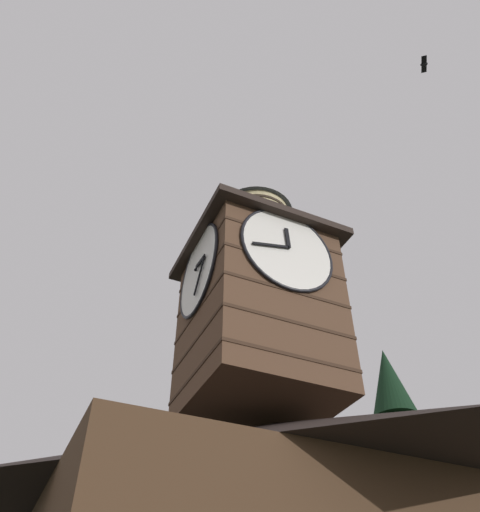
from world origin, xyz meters
name	(u,v)px	position (x,y,z in m)	size (l,w,h in m)	color
clock_tower	(257,302)	(2.14, -1.30, 10.94)	(4.64, 4.64, 8.63)	brown
flying_bird_high	(424,64)	(-1.96, 4.41, 18.91)	(0.56, 0.62, 0.15)	black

